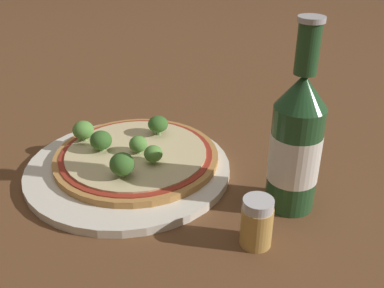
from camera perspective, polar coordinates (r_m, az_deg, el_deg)
The scene contains 11 objects.
ground_plane at distance 0.68m, azimuth -6.15°, elevation -3.15°, with size 3.00×3.00×0.00m, color brown.
plate at distance 0.67m, azimuth -8.07°, elevation -3.09°, with size 0.30×0.30×0.01m.
pizza at distance 0.67m, azimuth -7.31°, elevation -1.69°, with size 0.24×0.24×0.01m.
broccoli_floret_0 at distance 0.67m, azimuth -11.48°, elevation 0.46°, with size 0.03×0.03×0.03m.
broccoli_floret_1 at distance 0.60m, azimuth -8.87°, elevation -2.56°, with size 0.03×0.03×0.04m.
broccoli_floret_2 at distance 0.71m, azimuth -13.65°, elevation 1.72°, with size 0.03×0.03×0.03m.
broccoli_floret_3 at distance 0.71m, azimuth -4.34°, elevation 2.52°, with size 0.03×0.03×0.03m.
broccoli_floret_4 at distance 0.66m, azimuth -6.66°, elevation 0.12°, with size 0.03×0.03×0.03m.
broccoli_floret_5 at distance 0.63m, azimuth -4.94°, elevation -1.25°, with size 0.03×0.03×0.03m.
beer_bottle at distance 0.57m, azimuth 13.06°, elevation 0.13°, with size 0.06×0.06×0.25m.
pepper_shaker at distance 0.53m, azimuth 8.22°, elevation -9.83°, with size 0.04×0.04×0.06m.
Camera 1 is at (0.34, -0.46, 0.36)m, focal length 42.00 mm.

